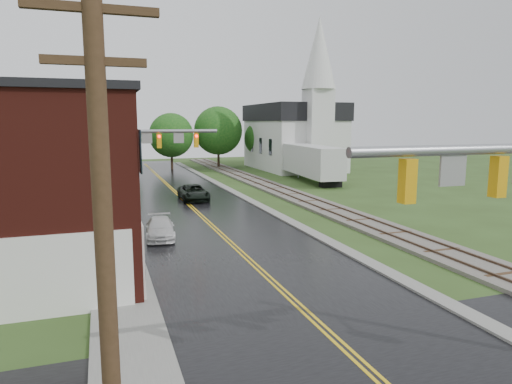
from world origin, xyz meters
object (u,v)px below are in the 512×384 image
traffic_signal_far (149,148)px  semi_trailer (311,160)px  utility_pole_b (101,158)px  tree_left_c (19,148)px  suv_dark (194,193)px  pickup_white (160,228)px  tree_left_e (80,141)px  utility_pole_a (106,269)px  church (297,129)px  utility_pole_c (100,143)px

traffic_signal_far → semi_trailer: size_ratio=0.54×
utility_pole_b → semi_trailer: size_ratio=0.66×
traffic_signal_far → tree_left_c: size_ratio=0.96×
tree_left_c → suv_dark: 16.85m
traffic_signal_far → pickup_white: bearing=-91.6°
utility_pole_b → tree_left_e: bearing=94.9°
utility_pole_a → semi_trailer: (23.05, 41.08, -2.27)m
traffic_signal_far → tree_left_e: 19.65m
traffic_signal_far → semi_trailer: 24.36m
utility_pole_a → traffic_signal_far: bearing=83.0°
traffic_signal_far → utility_pole_b: 6.01m
utility_pole_a → utility_pole_b: (0.00, 22.00, 0.00)m
utility_pole_b → semi_trailer: bearing=39.6°
church → utility_pole_b: (-26.80, -31.74, -1.11)m
church → pickup_white: 41.49m
traffic_signal_far → utility_pole_c: 17.33m
utility_pole_a → utility_pole_b: bearing=90.0°
suv_dark → church: bearing=48.7°
suv_dark → tree_left_e: bearing=126.6°
church → suv_dark: 29.08m
tree_left_c → semi_trailer: size_ratio=0.56×
suv_dark → semi_trailer: (15.45, 8.58, 1.76)m
pickup_white → tree_left_c: bearing=122.7°
church → pickup_white: size_ratio=4.93×
traffic_signal_far → utility_pole_b: utility_pole_b is taller
utility_pole_a → utility_pole_b: same height
church → utility_pole_c: size_ratio=2.22×
church → tree_left_e: 29.91m
utility_pole_c → pickup_white: bearing=-82.5°
utility_pole_a → utility_pole_c: same height
tree_left_c → pickup_white: tree_left_c is taller
traffic_signal_far → utility_pole_b: size_ratio=0.82×
tree_left_e → suv_dark: size_ratio=1.65×
church → suv_dark: size_ratio=4.05×
utility_pole_b → semi_trailer: 30.01m
tree_left_e → pickup_white: (5.19, -25.84, -4.22)m
utility_pole_c → tree_left_c: size_ratio=1.18×
utility_pole_c → semi_trailer: utility_pole_c is taller
traffic_signal_far → utility_pole_a: (-3.33, -27.00, -0.25)m
utility_pole_a → semi_trailer: size_ratio=0.66×
church → semi_trailer: size_ratio=1.47×
traffic_signal_far → church: bearing=48.7°
tree_left_c → suv_dark: (14.65, -7.39, -3.83)m
utility_pole_b → pickup_white: size_ratio=2.22×
pickup_white → suv_dark: bearing=75.8°
utility_pole_b → tree_left_c: 19.24m
utility_pole_c → suv_dark: utility_pole_c is taller
utility_pole_b → utility_pole_c: size_ratio=1.00×
utility_pole_c → tree_left_c: 8.16m
utility_pole_b → utility_pole_c: (0.00, 22.00, 0.00)m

